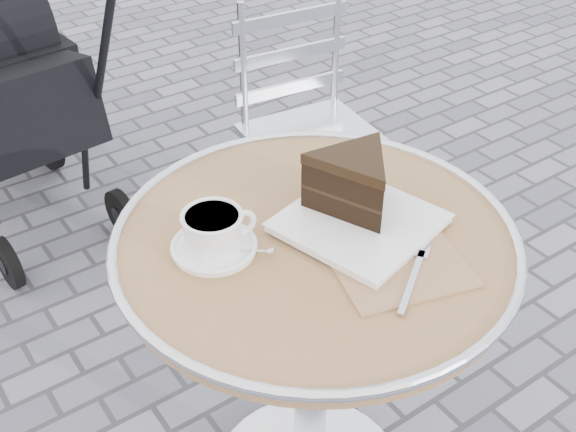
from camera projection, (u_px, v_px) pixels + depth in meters
cafe_table at (313, 305)px, 1.36m from camera, size 0.72×0.72×0.74m
cappuccino_set at (214, 234)px, 1.21m from camera, size 0.15×0.15×0.07m
cake_plate_set at (356, 192)px, 1.26m from camera, size 0.29×0.40×0.13m
bistro_chair at (302, 102)px, 2.14m from camera, size 0.41×0.41×0.81m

